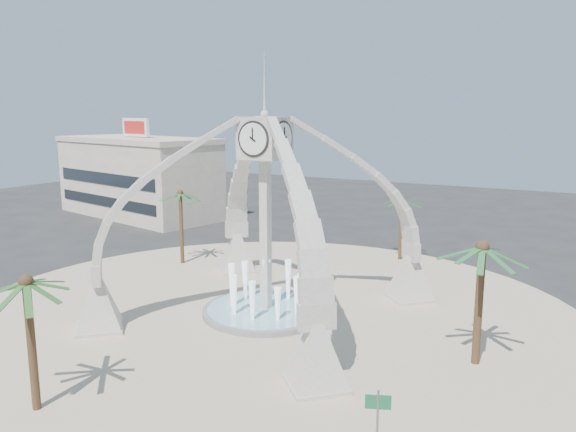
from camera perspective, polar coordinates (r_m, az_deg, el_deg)
The scene contains 10 objects.
ground at distance 36.01m, azimuth -2.23°, elevation -9.94°, with size 140.00×140.00×0.00m, color #282828.
plaza at distance 36.00m, azimuth -2.23°, elevation -9.90°, with size 40.00×40.00×0.06m, color #C2A990.
clock_tower at distance 34.30m, azimuth -2.31°, elevation 0.28°, with size 17.94×17.94×16.30m.
fountain at distance 35.91m, azimuth -2.24°, elevation -9.51°, with size 8.00×8.00×3.62m.
building_nw at distance 71.47m, azimuth -14.98°, elevation 3.90°, with size 23.75×13.73×11.90m.
palm_east at distance 28.98m, azimuth 19.14°, elevation -3.18°, with size 4.57×4.57×6.90m.
palm_west at distance 47.14m, azimuth -10.89°, elevation 2.19°, with size 4.39×4.39×6.67m.
palm_north at distance 48.61m, azimuth 11.49°, elevation 1.53°, with size 3.43×3.43×5.89m.
palm_south at distance 25.56m, azimuth -25.06°, elevation -6.25°, with size 4.21×4.21×6.44m.
street_sign at distance 21.61m, azimuth 9.10°, elevation -18.95°, with size 0.95×0.43×2.77m.
Camera 1 is at (17.78, -28.69, 12.55)m, focal length 35.00 mm.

